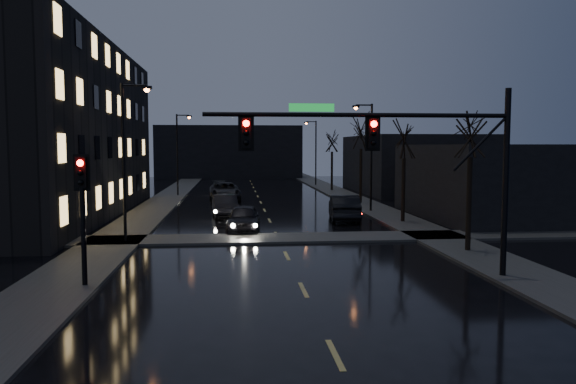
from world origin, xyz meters
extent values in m
cube|color=#2D2D2B|center=(-8.50, 35.00, 0.06)|extent=(3.00, 140.00, 0.12)
cube|color=#2D2D2B|center=(8.50, 35.00, 0.06)|extent=(3.00, 140.00, 0.12)
cube|color=#2D2D2B|center=(0.00, 18.50, 0.06)|extent=(40.00, 3.00, 0.12)
cube|color=black|center=(-16.50, 30.00, 6.00)|extent=(12.00, 30.00, 12.00)
cube|color=black|center=(15.50, 26.00, 2.50)|extent=(10.00, 14.00, 5.00)
cube|color=black|center=(17.00, 48.00, 3.00)|extent=(12.00, 18.00, 6.00)
cube|color=black|center=(-3.00, 78.00, 4.00)|extent=(22.00, 10.00, 8.00)
cylinder|color=black|center=(7.60, 9.00, 3.50)|extent=(0.22, 0.22, 7.00)
cylinder|color=black|center=(2.10, 9.00, 6.00)|extent=(11.00, 0.16, 0.16)
cylinder|color=black|center=(6.60, 9.00, 5.00)|extent=(2.05, 0.10, 2.05)
cube|color=#0C591E|center=(0.40, 9.00, 6.25)|extent=(1.60, 0.04, 0.28)
cube|color=black|center=(-1.90, 9.00, 5.35)|extent=(0.35, 0.28, 1.05)
sphere|color=#FF0705|center=(-1.90, 8.84, 5.68)|extent=(0.22, 0.22, 0.22)
cube|color=black|center=(2.60, 9.00, 5.35)|extent=(0.35, 0.28, 1.05)
sphere|color=#FF0705|center=(2.60, 8.84, 5.68)|extent=(0.22, 0.22, 0.22)
cylinder|color=black|center=(-7.50, 9.00, 2.20)|extent=(0.18, 0.18, 4.40)
cube|color=black|center=(-7.50, 9.00, 4.00)|extent=(0.35, 0.28, 1.05)
sphere|color=#FF0705|center=(-7.50, 8.84, 4.33)|extent=(0.22, 0.22, 0.22)
cylinder|color=black|center=(8.40, 14.00, 2.20)|extent=(0.24, 0.24, 4.40)
cylinder|color=black|center=(8.40, 24.00, 2.06)|extent=(0.24, 0.24, 4.12)
cylinder|color=black|center=(8.40, 36.00, 2.34)|extent=(0.24, 0.24, 4.68)
cylinder|color=black|center=(8.40, 50.00, 2.15)|extent=(0.24, 0.24, 4.29)
cylinder|color=black|center=(-7.80, 18.00, 4.00)|extent=(0.16, 0.16, 8.00)
cylinder|color=black|center=(-7.20, 18.00, 7.90)|extent=(1.20, 0.10, 0.10)
cube|color=black|center=(-6.60, 18.00, 7.80)|extent=(0.50, 0.25, 0.15)
sphere|color=orange|center=(-6.60, 18.00, 7.70)|extent=(0.28, 0.28, 0.28)
cylinder|color=black|center=(-7.80, 45.00, 4.00)|extent=(0.16, 0.16, 8.00)
cylinder|color=black|center=(-7.20, 45.00, 7.90)|extent=(1.20, 0.10, 0.10)
cube|color=black|center=(-6.60, 45.00, 7.80)|extent=(0.50, 0.25, 0.15)
sphere|color=orange|center=(-6.60, 45.00, 7.70)|extent=(0.28, 0.28, 0.28)
cylinder|color=black|center=(7.80, 30.00, 4.00)|extent=(0.16, 0.16, 8.00)
cylinder|color=black|center=(7.20, 30.00, 7.90)|extent=(1.20, 0.10, 0.10)
cube|color=black|center=(6.60, 30.00, 7.80)|extent=(0.50, 0.25, 0.15)
sphere|color=orange|center=(6.60, 30.00, 7.70)|extent=(0.28, 0.28, 0.28)
cylinder|color=black|center=(7.80, 58.00, 4.00)|extent=(0.16, 0.16, 8.00)
cylinder|color=black|center=(7.20, 58.00, 7.90)|extent=(1.20, 0.10, 0.10)
cube|color=black|center=(6.60, 58.00, 7.80)|extent=(0.50, 0.25, 0.15)
sphere|color=orange|center=(6.60, 58.00, 7.70)|extent=(0.28, 0.28, 0.28)
imported|color=black|center=(-1.80, 21.42, 0.77)|extent=(2.13, 4.63, 1.54)
imported|color=black|center=(-2.94, 28.12, 0.76)|extent=(2.02, 4.74, 1.52)
imported|color=black|center=(-3.14, 40.40, 0.81)|extent=(3.03, 6.00, 1.63)
imported|color=black|center=(-3.77, 47.51, 0.67)|extent=(2.13, 4.71, 1.34)
imported|color=black|center=(4.92, 25.64, 0.85)|extent=(2.37, 5.33, 1.70)
camera|label=1|loc=(-2.35, -10.67, 4.90)|focal=35.00mm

